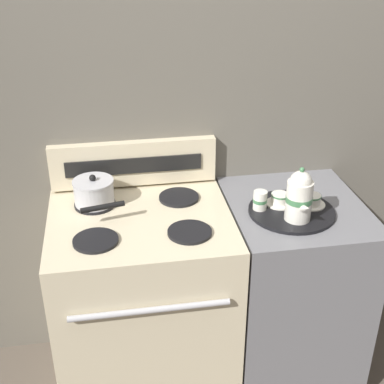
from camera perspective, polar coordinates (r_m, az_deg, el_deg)
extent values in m
plane|color=brown|center=(2.75, 1.63, -18.34)|extent=(6.00, 6.00, 0.00)
cube|color=#666056|center=(2.41, 0.40, 6.30)|extent=(6.00, 0.05, 2.20)
cube|color=beige|center=(2.42, -5.06, -11.86)|extent=(0.75, 0.64, 0.88)
cylinder|color=silver|center=(2.01, -4.49, -12.46)|extent=(0.60, 0.02, 0.02)
cylinder|color=black|center=(2.29, -10.31, -1.27)|extent=(0.17, 0.17, 0.01)
cylinder|color=black|center=(2.31, -1.41, -0.57)|extent=(0.17, 0.17, 0.01)
cylinder|color=black|center=(2.04, -10.24, -5.12)|extent=(0.17, 0.17, 0.01)
cylinder|color=black|center=(2.06, -0.25, -4.30)|extent=(0.17, 0.17, 0.01)
cube|color=beige|center=(2.38, -6.25, 3.08)|extent=(0.73, 0.05, 0.20)
cube|color=black|center=(2.36, -6.20, 2.81)|extent=(0.60, 0.01, 0.07)
cube|color=slate|center=(2.54, 10.29, -10.12)|extent=(0.57, 0.64, 0.88)
cylinder|color=#B7B7BC|center=(2.27, -10.42, -0.09)|extent=(0.17, 0.17, 0.10)
cylinder|color=#B7B7BC|center=(2.24, -10.53, 1.10)|extent=(0.17, 0.17, 0.01)
sphere|color=black|center=(2.23, -10.57, 1.49)|extent=(0.03, 0.03, 0.03)
cylinder|color=black|center=(2.11, -9.51, -1.59)|extent=(0.17, 0.06, 0.02)
cylinder|color=black|center=(2.24, 10.56, -2.03)|extent=(0.36, 0.36, 0.01)
cylinder|color=white|center=(2.13, 11.33, -0.91)|extent=(0.10, 0.10, 0.16)
cylinder|color=#427A4C|center=(2.13, 11.35, -0.71)|extent=(0.11, 0.11, 0.02)
sphere|color=white|center=(2.10, 11.53, 1.07)|extent=(0.09, 0.09, 0.09)
sphere|color=#427A4C|center=(2.07, 11.67, 2.35)|extent=(0.02, 0.02, 0.02)
cone|color=white|center=(2.07, 12.06, -1.72)|extent=(0.03, 0.08, 0.06)
cylinder|color=white|center=(2.27, 9.35, -1.23)|extent=(0.12, 0.12, 0.01)
cylinder|color=white|center=(2.25, 9.39, -0.70)|extent=(0.08, 0.08, 0.04)
cylinder|color=#427A4C|center=(2.25, 9.43, -0.33)|extent=(0.08, 0.08, 0.01)
cylinder|color=white|center=(2.28, 12.59, -1.29)|extent=(0.12, 0.12, 0.01)
cylinder|color=white|center=(2.27, 12.65, -0.77)|extent=(0.08, 0.08, 0.04)
cylinder|color=#427A4C|center=(2.27, 12.69, -0.40)|extent=(0.08, 0.08, 0.01)
cylinder|color=white|center=(2.20, 7.27, -0.88)|extent=(0.06, 0.06, 0.08)
cylinder|color=#427A4C|center=(2.20, 7.27, -0.88)|extent=(0.06, 0.06, 0.01)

